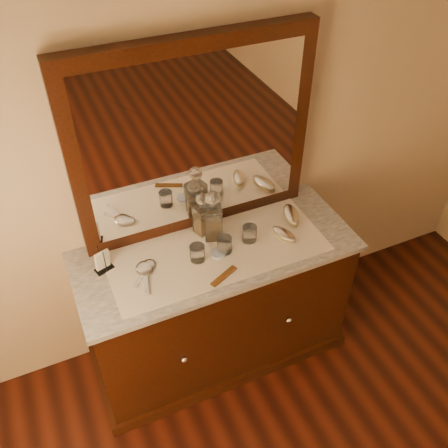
{
  "coord_description": "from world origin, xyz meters",
  "views": [
    {
      "loc": [
        -0.69,
        0.31,
        2.58
      ],
      "look_at": [
        0.0,
        1.85,
        1.1
      ],
      "focal_mm": 39.37,
      "sensor_mm": 36.0,
      "label": 1
    }
  ],
  "objects_px": {
    "decanter_left": "(202,218)",
    "comb": "(224,276)",
    "hand_mirror_outer": "(145,271)",
    "hand_mirror_inner": "(147,268)",
    "dresser_cabinet": "(217,305)",
    "napkin_rack": "(103,261)",
    "brush_near": "(284,235)",
    "pin_dish": "(218,253)",
    "brush_far": "(291,216)",
    "decanter_right": "(213,220)",
    "mirror_frame": "(194,141)"
  },
  "relations": [
    {
      "from": "decanter_left",
      "to": "comb",
      "type": "bearing_deg",
      "value": -95.18
    },
    {
      "from": "hand_mirror_outer",
      "to": "hand_mirror_inner",
      "type": "xyz_separation_m",
      "value": [
        0.02,
        0.02,
        -0.0
      ]
    },
    {
      "from": "comb",
      "to": "decanter_left",
      "type": "bearing_deg",
      "value": 60.13
    },
    {
      "from": "dresser_cabinet",
      "to": "hand_mirror_inner",
      "type": "bearing_deg",
      "value": 178.82
    },
    {
      "from": "dresser_cabinet",
      "to": "napkin_rack",
      "type": "distance_m",
      "value": 0.74
    },
    {
      "from": "dresser_cabinet",
      "to": "brush_near",
      "type": "xyz_separation_m",
      "value": [
        0.35,
        -0.07,
        0.46
      ]
    },
    {
      "from": "pin_dish",
      "to": "brush_far",
      "type": "xyz_separation_m",
      "value": [
        0.47,
        0.09,
        0.02
      ]
    },
    {
      "from": "decanter_right",
      "to": "hand_mirror_outer",
      "type": "distance_m",
      "value": 0.43
    },
    {
      "from": "brush_near",
      "to": "brush_far",
      "type": "relative_size",
      "value": 0.87
    },
    {
      "from": "mirror_frame",
      "to": "hand_mirror_inner",
      "type": "bearing_deg",
      "value": -146.78
    },
    {
      "from": "pin_dish",
      "to": "decanter_left",
      "type": "relative_size",
      "value": 0.31
    },
    {
      "from": "dresser_cabinet",
      "to": "brush_near",
      "type": "relative_size",
      "value": 8.66
    },
    {
      "from": "brush_far",
      "to": "hand_mirror_inner",
      "type": "height_order",
      "value": "brush_far"
    },
    {
      "from": "dresser_cabinet",
      "to": "decanter_left",
      "type": "height_order",
      "value": "decanter_left"
    },
    {
      "from": "hand_mirror_outer",
      "to": "mirror_frame",
      "type": "bearing_deg",
      "value": 34.24
    },
    {
      "from": "napkin_rack",
      "to": "hand_mirror_inner",
      "type": "height_order",
      "value": "napkin_rack"
    },
    {
      "from": "brush_far",
      "to": "mirror_frame",
      "type": "bearing_deg",
      "value": 156.86
    },
    {
      "from": "comb",
      "to": "napkin_rack",
      "type": "bearing_deg",
      "value": 126.02
    },
    {
      "from": "brush_near",
      "to": "hand_mirror_outer",
      "type": "height_order",
      "value": "brush_near"
    },
    {
      "from": "pin_dish",
      "to": "hand_mirror_inner",
      "type": "bearing_deg",
      "value": 172.37
    },
    {
      "from": "mirror_frame",
      "to": "brush_near",
      "type": "height_order",
      "value": "mirror_frame"
    },
    {
      "from": "decanter_left",
      "to": "brush_far",
      "type": "xyz_separation_m",
      "value": [
        0.47,
        -0.1,
        -0.07
      ]
    },
    {
      "from": "brush_near",
      "to": "hand_mirror_inner",
      "type": "relative_size",
      "value": 0.95
    },
    {
      "from": "comb",
      "to": "hand_mirror_inner",
      "type": "bearing_deg",
      "value": 123.62
    },
    {
      "from": "dresser_cabinet",
      "to": "brush_near",
      "type": "height_order",
      "value": "brush_near"
    },
    {
      "from": "decanter_left",
      "to": "hand_mirror_inner",
      "type": "relative_size",
      "value": 1.46
    },
    {
      "from": "decanter_right",
      "to": "hand_mirror_inner",
      "type": "relative_size",
      "value": 1.69
    },
    {
      "from": "decanter_right",
      "to": "mirror_frame",
      "type": "bearing_deg",
      "value": 99.22
    },
    {
      "from": "brush_near",
      "to": "brush_far",
      "type": "height_order",
      "value": "brush_far"
    },
    {
      "from": "napkin_rack",
      "to": "dresser_cabinet",
      "type": "bearing_deg",
      "value": -9.71
    },
    {
      "from": "brush_far",
      "to": "napkin_rack",
      "type": "bearing_deg",
      "value": 177.38
    },
    {
      "from": "dresser_cabinet",
      "to": "pin_dish",
      "type": "xyz_separation_m",
      "value": [
        -0.01,
        -0.04,
        0.45
      ]
    },
    {
      "from": "napkin_rack",
      "to": "hand_mirror_outer",
      "type": "xyz_separation_m",
      "value": [
        0.17,
        -0.11,
        -0.04
      ]
    },
    {
      "from": "pin_dish",
      "to": "brush_near",
      "type": "distance_m",
      "value": 0.36
    },
    {
      "from": "mirror_frame",
      "to": "napkin_rack",
      "type": "bearing_deg",
      "value": -164.63
    },
    {
      "from": "comb",
      "to": "decanter_right",
      "type": "xyz_separation_m",
      "value": [
        0.07,
        0.28,
        0.11
      ]
    },
    {
      "from": "mirror_frame",
      "to": "decanter_left",
      "type": "relative_size",
      "value": 4.82
    },
    {
      "from": "mirror_frame",
      "to": "hand_mirror_outer",
      "type": "xyz_separation_m",
      "value": [
        -0.38,
        -0.26,
        -0.49
      ]
    },
    {
      "from": "mirror_frame",
      "to": "hand_mirror_outer",
      "type": "relative_size",
      "value": 5.28
    },
    {
      "from": "decanter_right",
      "to": "comb",
      "type": "bearing_deg",
      "value": -103.12
    },
    {
      "from": "dresser_cabinet",
      "to": "hand_mirror_outer",
      "type": "distance_m",
      "value": 0.59
    },
    {
      "from": "comb",
      "to": "hand_mirror_outer",
      "type": "xyz_separation_m",
      "value": [
        -0.34,
        0.18,
        0.01
      ]
    },
    {
      "from": "hand_mirror_outer",
      "to": "hand_mirror_inner",
      "type": "relative_size",
      "value": 1.33
    },
    {
      "from": "napkin_rack",
      "to": "decanter_right",
      "type": "bearing_deg",
      "value": -0.13
    },
    {
      "from": "napkin_rack",
      "to": "pin_dish",
      "type": "bearing_deg",
      "value": -13.88
    },
    {
      "from": "comb",
      "to": "hand_mirror_inner",
      "type": "height_order",
      "value": "hand_mirror_inner"
    },
    {
      "from": "mirror_frame",
      "to": "napkin_rack",
      "type": "xyz_separation_m",
      "value": [
        -0.55,
        -0.15,
        -0.45
      ]
    },
    {
      "from": "brush_near",
      "to": "hand_mirror_outer",
      "type": "xyz_separation_m",
      "value": [
        -0.73,
        0.06,
        -0.01
      ]
    },
    {
      "from": "comb",
      "to": "brush_near",
      "type": "xyz_separation_m",
      "value": [
        0.39,
        0.12,
        0.02
      ]
    },
    {
      "from": "pin_dish",
      "to": "dresser_cabinet",
      "type": "bearing_deg",
      "value": 82.08
    }
  ]
}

